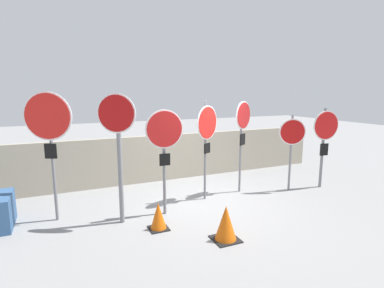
{
  "coord_description": "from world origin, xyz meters",
  "views": [
    {
      "loc": [
        -3.18,
        -6.09,
        2.61
      ],
      "look_at": [
        -0.46,
        0.0,
        1.43
      ],
      "focal_mm": 28.0,
      "sensor_mm": 36.0,
      "label": 1
    }
  ],
  "objects": [
    {
      "name": "stop_sign_6",
      "position": [
        3.3,
        -0.31,
        1.5
      ],
      "size": [
        0.78,
        0.17,
        2.17
      ],
      "rotation": [
        0.0,
        0.0,
        -0.12
      ],
      "color": "slate",
      "rests_on": "ground"
    },
    {
      "name": "stop_sign_4",
      "position": [
        1.07,
        0.28,
        1.79
      ],
      "size": [
        0.63,
        0.37,
        2.37
      ],
      "rotation": [
        0.0,
        0.0,
        0.51
      ],
      "color": "slate",
      "rests_on": "ground"
    },
    {
      "name": "traffic_cone_1",
      "position": [
        -1.58,
        -0.91,
        0.26
      ],
      "size": [
        0.37,
        0.37,
        0.53
      ],
      "color": "black",
      "rests_on": "ground"
    },
    {
      "name": "stop_sign_0",
      "position": [
        -3.37,
        0.29,
        1.96
      ],
      "size": [
        0.86,
        0.43,
        2.61
      ],
      "rotation": [
        0.0,
        0.0,
        -0.44
      ],
      "color": "slate",
      "rests_on": "ground"
    },
    {
      "name": "traffic_cone_0",
      "position": [
        -0.62,
        -1.81,
        0.31
      ],
      "size": [
        0.46,
        0.46,
        0.64
      ],
      "color": "black",
      "rests_on": "ground"
    },
    {
      "name": "stop_sign_5",
      "position": [
        2.31,
        -0.15,
        1.44
      ],
      "size": [
        0.63,
        0.31,
        2.02
      ],
      "rotation": [
        0.0,
        0.0,
        -0.44
      ],
      "color": "slate",
      "rests_on": "ground"
    },
    {
      "name": "stop_sign_2",
      "position": [
        -1.22,
        -0.31,
        1.64
      ],
      "size": [
        0.8,
        0.13,
        2.25
      ],
      "rotation": [
        0.0,
        0.0,
        -0.04
      ],
      "color": "slate",
      "rests_on": "ground"
    },
    {
      "name": "stop_sign_3",
      "position": [
        -0.01,
        0.16,
        1.73
      ],
      "size": [
        0.71,
        0.43,
        2.39
      ],
      "rotation": [
        0.0,
        0.0,
        0.53
      ],
      "color": "slate",
      "rests_on": "ground"
    },
    {
      "name": "ground_plane",
      "position": [
        0.0,
        0.0,
        0.0
      ],
      "size": [
        40.0,
        40.0,
        0.0
      ],
      "primitive_type": "plane",
      "color": "gray"
    },
    {
      "name": "stop_sign_1",
      "position": [
        -2.17,
        -0.35,
        1.79
      ],
      "size": [
        0.66,
        0.41,
        2.58
      ],
      "rotation": [
        0.0,
        0.0,
        -0.54
      ],
      "color": "slate",
      "rests_on": "ground"
    },
    {
      "name": "fence_back",
      "position": [
        0.0,
        2.13,
        0.68
      ],
      "size": [
        9.81,
        0.12,
        1.35
      ],
      "color": "#A89E89",
      "rests_on": "ground"
    }
  ]
}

